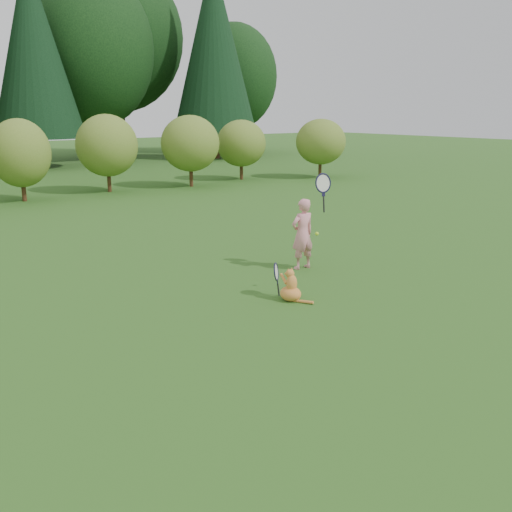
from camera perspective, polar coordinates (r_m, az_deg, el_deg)
ground at (r=8.25m, az=2.27°, el=-6.03°), size 100.00×100.00×0.00m
shrub_row at (r=19.64m, az=-22.87°, el=9.00°), size 28.00×3.00×2.80m
child at (r=10.54m, az=4.74°, el=2.38°), size 0.75×0.45×1.97m
cat at (r=8.85m, az=3.43°, el=-2.78°), size 0.37×0.70×0.71m
tennis_ball at (r=9.12m, az=6.11°, el=2.24°), size 0.06×0.06×0.06m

